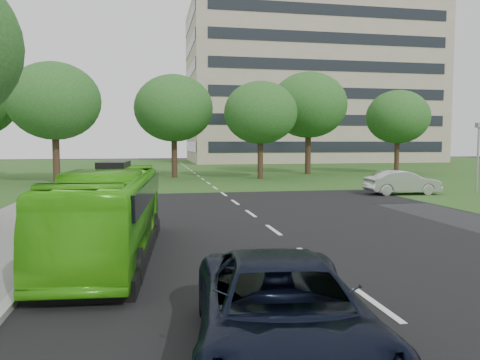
{
  "coord_description": "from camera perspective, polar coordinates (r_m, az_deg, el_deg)",
  "views": [
    {
      "loc": [
        -4.32,
        -14.33,
        3.21
      ],
      "look_at": [
        -0.64,
        5.2,
        1.6
      ],
      "focal_mm": 35.0,
      "sensor_mm": 36.0,
      "label": 1
    }
  ],
  "objects": [
    {
      "name": "tree_park_e",
      "position": [
        50.56,
        18.68,
        7.29
      ],
      "size": [
        6.36,
        6.36,
        8.48
      ],
      "color": "black",
      "rests_on": "ground"
    },
    {
      "name": "tree_park_d",
      "position": [
        47.66,
        8.35,
        9.0
      ],
      "size": [
        7.68,
        7.68,
        10.16
      ],
      "color": "black",
      "rests_on": "ground"
    },
    {
      "name": "ground",
      "position": [
        15.31,
        6.02,
        -7.5
      ],
      "size": [
        160.0,
        160.0,
        0.0
      ],
      "primitive_type": "plane",
      "color": "black",
      "rests_on": "ground"
    },
    {
      "name": "tree_park_a",
      "position": [
        39.36,
        -21.69,
        8.91
      ],
      "size": [
        7.06,
        7.06,
        9.38
      ],
      "color": "black",
      "rests_on": "ground"
    },
    {
      "name": "bus",
      "position": [
        13.59,
        -15.57,
        -3.91
      ],
      "size": [
        2.75,
        8.99,
        2.47
      ],
      "primitive_type": "imported",
      "rotation": [
        0.0,
        0.0,
        -0.08
      ],
      "color": "#46BD16",
      "rests_on": "ground"
    },
    {
      "name": "street_surfaces",
      "position": [
        37.43,
        -4.59,
        -0.26
      ],
      "size": [
        120.0,
        120.0,
        0.15
      ],
      "color": "black",
      "rests_on": "ground"
    },
    {
      "name": "camera_pole",
      "position": [
        33.26,
        27.04,
        3.53
      ],
      "size": [
        0.38,
        0.33,
        4.43
      ],
      "rotation": [
        0.0,
        0.0,
        0.05
      ],
      "color": "gray",
      "rests_on": "ground"
    },
    {
      "name": "tree_park_b",
      "position": [
        42.65,
        -8.07,
        8.64
      ],
      "size": [
        7.04,
        7.04,
        9.23
      ],
      "color": "black",
      "rests_on": "ground"
    },
    {
      "name": "suv",
      "position": [
        7.03,
        5.24,
        -15.88
      ],
      "size": [
        3.13,
        5.67,
        1.5
      ],
      "primitive_type": "imported",
      "rotation": [
        0.0,
        0.0,
        -0.12
      ],
      "color": "black",
      "rests_on": "ground"
    },
    {
      "name": "office_building",
      "position": [
        81.22,
        8.44,
        11.16
      ],
      "size": [
        40.1,
        20.1,
        25.0
      ],
      "color": "gray",
      "rests_on": "ground"
    },
    {
      "name": "tree_park_c",
      "position": [
        40.94,
        2.51,
        8.19
      ],
      "size": [
        6.38,
        6.38,
        8.47
      ],
      "color": "black",
      "rests_on": "ground"
    },
    {
      "name": "sedan",
      "position": [
        30.36,
        19.19,
        -0.29
      ],
      "size": [
        4.57,
        1.79,
        1.48
      ],
      "primitive_type": "imported",
      "rotation": [
        0.0,
        0.0,
        1.52
      ],
      "color": "#BBBABF",
      "rests_on": "ground"
    }
  ]
}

